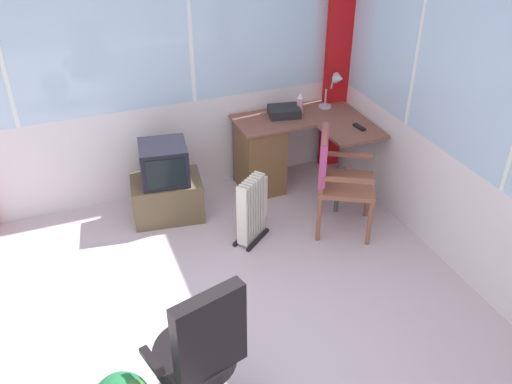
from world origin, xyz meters
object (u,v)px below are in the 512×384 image
(desk, at_px, (267,152))
(tv_on_stand, at_px, (166,186))
(space_heater, at_px, (253,208))
(office_chair, at_px, (202,348))
(spray_bottle, at_px, (300,104))
(paper_tray, at_px, (284,111))
(desk_lamp, at_px, (336,85))
(tv_remote, at_px, (359,127))
(wooden_armchair, at_px, (333,170))

(desk, bearing_deg, tv_on_stand, -172.57)
(space_heater, bearing_deg, office_chair, -120.08)
(spray_bottle, bearing_deg, paper_tray, 177.78)
(spray_bottle, relative_size, space_heater, 0.35)
(desk_lamp, xyz_separation_m, space_heater, (-1.19, -0.80, -0.67))
(tv_remote, bearing_deg, spray_bottle, 119.61)
(desk_lamp, xyz_separation_m, spray_bottle, (-0.38, 0.01, -0.14))
(paper_tray, distance_m, tv_on_stand, 1.36)
(wooden_armchair, bearing_deg, desk_lamp, 62.06)
(office_chair, height_order, tv_on_stand, office_chair)
(tv_on_stand, distance_m, space_heater, 0.87)
(tv_remote, bearing_deg, paper_tray, 129.43)
(space_heater, bearing_deg, tv_remote, 14.27)
(office_chair, distance_m, tv_on_stand, 2.23)
(spray_bottle, bearing_deg, desk, -170.95)
(office_chair, bearing_deg, tv_remote, 41.80)
(paper_tray, bearing_deg, desk, -162.34)
(spray_bottle, distance_m, office_chair, 2.96)
(wooden_armchair, bearing_deg, office_chair, -137.69)
(desk_lamp, xyz_separation_m, tv_on_stand, (-1.81, -0.19, -0.65))
(spray_bottle, bearing_deg, desk_lamp, -1.50)
(desk, bearing_deg, tv_remote, -30.92)
(desk_lamp, xyz_separation_m, tv_remote, (0.00, -0.50, -0.24))
(spray_bottle, xyz_separation_m, wooden_armchair, (-0.10, -0.91, -0.24))
(wooden_armchair, xyz_separation_m, tv_on_stand, (-1.33, 0.71, -0.27))
(spray_bottle, height_order, paper_tray, spray_bottle)
(tv_remote, relative_size, wooden_armchair, 0.16)
(desk_lamp, relative_size, office_chair, 0.36)
(tv_remote, relative_size, spray_bottle, 0.69)
(desk_lamp, bearing_deg, space_heater, -146.05)
(spray_bottle, relative_size, paper_tray, 0.72)
(paper_tray, bearing_deg, space_heater, -128.30)
(desk_lamp, xyz_separation_m, wooden_armchair, (-0.48, -0.90, -0.38))
(tv_remote, height_order, paper_tray, paper_tray)
(desk, relative_size, wooden_armchair, 1.29)
(office_chair, xyz_separation_m, tv_on_stand, (0.30, 2.20, -0.26))
(wooden_armchair, relative_size, space_heater, 1.55)
(paper_tray, height_order, tv_on_stand, paper_tray)
(tv_remote, distance_m, paper_tray, 0.75)
(desk_lamp, distance_m, tv_remote, 0.55)
(wooden_armchair, height_order, office_chair, office_chair)
(office_chair, bearing_deg, paper_tray, 56.94)
(desk_lamp, distance_m, space_heater, 1.59)
(desk, xyz_separation_m, spray_bottle, (0.37, 0.06, 0.44))
(tv_remote, distance_m, wooden_armchair, 0.64)
(tv_remote, xyz_separation_m, paper_tray, (-0.55, 0.51, 0.03))
(desk, xyz_separation_m, wooden_armchair, (0.27, -0.85, 0.20))
(desk_lamp, distance_m, wooden_armchair, 1.09)
(desk, height_order, wooden_armchair, wooden_armchair)
(tv_on_stand, bearing_deg, tv_remote, -9.75)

